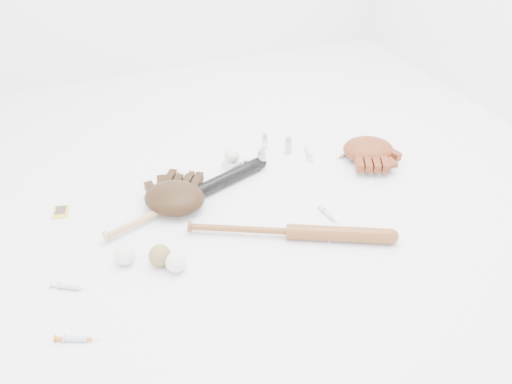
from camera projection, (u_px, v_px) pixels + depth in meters
name	position (u px, v px, depth m)	size (l,w,h in m)	color
bat_dark	(190.00, 196.00, 2.00)	(0.79, 0.06, 0.06)	black
bat_wood	(289.00, 231.00, 1.83)	(0.79, 0.06, 0.06)	brown
glove_dark	(174.00, 197.00, 1.96)	(0.29, 0.29, 0.10)	black
glove_tan	(369.00, 150.00, 2.25)	(0.27, 0.27, 0.10)	maroon
trading_card	(61.00, 212.00, 1.97)	(0.06, 0.08, 0.00)	gold
pedestal	(232.00, 165.00, 2.21)	(0.07, 0.07, 0.04)	white
baseball_on_pedestal	(232.00, 155.00, 2.17)	(0.07, 0.07, 0.07)	white
baseball_left	(125.00, 255.00, 1.72)	(0.07, 0.07, 0.07)	white
baseball_upper	(184.00, 176.00, 2.10)	(0.08, 0.08, 0.08)	white
baseball_mid	(176.00, 262.00, 1.69)	(0.07, 0.07, 0.07)	white
baseball_aged	(160.00, 256.00, 1.72)	(0.08, 0.08, 0.08)	olive
syringe_0	(68.00, 287.00, 1.64)	(0.15, 0.03, 0.02)	#ADBCC6
syringe_1	(311.00, 236.00, 1.84)	(0.16, 0.03, 0.02)	#ADBCC6
syringe_2	(308.00, 152.00, 2.30)	(0.17, 0.03, 0.02)	#ADBCC6
syringe_3	(328.00, 215.00, 1.94)	(0.14, 0.02, 0.02)	#ADBCC6
syringe_4	(346.00, 154.00, 2.30)	(0.14, 0.02, 0.02)	#ADBCC6
syringe_5	(76.00, 339.00, 1.48)	(0.15, 0.03, 0.02)	#ADBCC6
vial_0	(265.00, 141.00, 2.33)	(0.03, 0.03, 0.07)	#AFB7C0
vial_1	(246.00, 166.00, 2.18)	(0.02, 0.02, 0.06)	#AFB7C0
vial_2	(288.00, 146.00, 2.29)	(0.03, 0.03, 0.08)	#AFB7C0
vial_3	(262.00, 159.00, 2.19)	(0.04, 0.04, 0.09)	#AFB7C0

